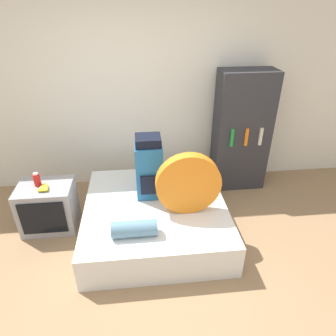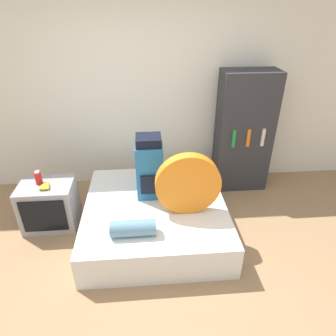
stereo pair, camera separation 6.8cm
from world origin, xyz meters
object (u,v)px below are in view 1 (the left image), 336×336
sleeping_roll (134,229)px  backpack (149,168)px  tent_bag (188,184)px  television (48,207)px  canister (37,180)px  bookshelf (241,132)px

sleeping_roll → backpack: bearing=74.9°
tent_bag → television: (-1.57, 0.36, -0.44)m
tent_bag → canister: tent_bag is taller
television → tent_bag: bearing=-13.1°
television → sleeping_roll: bearing=-34.9°
sleeping_roll → bookshelf: 2.05m
canister → bookshelf: bearing=14.6°
television → bookshelf: size_ratio=0.37×
backpack → tent_bag: size_ratio=1.08×
bookshelf → television: bearing=-164.4°
backpack → bookshelf: 1.47m
sleeping_roll → bookshelf: (1.47, 1.38, 0.35)m
tent_bag → bookshelf: (0.90, 1.05, 0.09)m
backpack → bookshelf: (1.28, 0.70, 0.08)m
tent_bag → bookshelf: bearing=49.5°
canister → sleeping_roll: bearing=-34.4°
television → bookshelf: bookshelf is taller
bookshelf → backpack: bearing=-151.3°
tent_bag → sleeping_roll: 0.71m
backpack → television: size_ratio=1.21×
sleeping_roll → television: television is taller
sleeping_roll → bookshelf: bearing=43.3°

